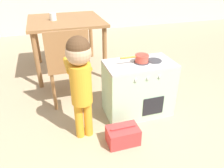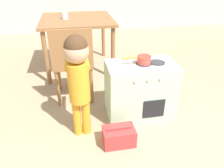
{
  "view_description": "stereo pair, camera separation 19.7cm",
  "coord_description": "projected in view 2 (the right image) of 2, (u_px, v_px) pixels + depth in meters",
  "views": [
    {
      "loc": [
        -0.56,
        -0.9,
        1.37
      ],
      "look_at": [
        -0.05,
        0.75,
        0.42
      ],
      "focal_mm": 35.0,
      "sensor_mm": 36.0,
      "label": 1
    },
    {
      "loc": [
        -0.37,
        -0.95,
        1.37
      ],
      "look_at": [
        -0.05,
        0.75,
        0.42
      ],
      "focal_mm": 35.0,
      "sensor_mm": 36.0,
      "label": 2
    }
  ],
  "objects": [
    {
      "name": "child_figure",
      "position": [
        78.0,
        72.0,
        1.73
      ],
      "size": [
        0.2,
        0.37,
        0.92
      ],
      "color": "gold",
      "rests_on": "ground_plane"
    },
    {
      "name": "dining_table",
      "position": [
        77.0,
        25.0,
        2.98
      ],
      "size": [
        0.96,
        0.95,
        0.73
      ],
      "color": "olive",
      "rests_on": "ground_plane"
    },
    {
      "name": "cup_on_table",
      "position": [
        65.0,
        15.0,
        2.87
      ],
      "size": [
        0.08,
        0.08,
        0.1
      ],
      "color": "white",
      "rests_on": "dining_table"
    },
    {
      "name": "toy_basket",
      "position": [
        119.0,
        136.0,
        1.87
      ],
      "size": [
        0.27,
        0.17,
        0.17
      ],
      "color": "#D13838",
      "rests_on": "ground_plane"
    },
    {
      "name": "dining_chair_near",
      "position": [
        73.0,
        62.0,
        2.31
      ],
      "size": [
        0.42,
        0.42,
        0.84
      ],
      "color": "olive",
      "rests_on": "ground_plane"
    },
    {
      "name": "play_kitchen",
      "position": [
        140.0,
        90.0,
        2.15
      ],
      "size": [
        0.66,
        0.38,
        0.57
      ],
      "color": "#B2DBB7",
      "rests_on": "ground_plane"
    },
    {
      "name": "toy_pot",
      "position": [
        144.0,
        59.0,
        1.99
      ],
      "size": [
        0.28,
        0.13,
        0.07
      ],
      "color": "#E04C3D",
      "rests_on": "play_kitchen"
    }
  ]
}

